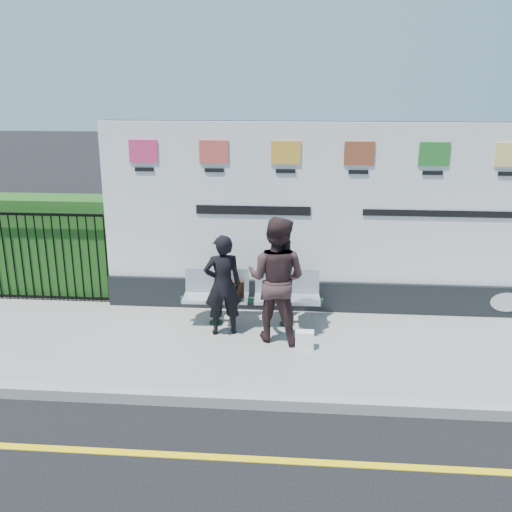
{
  "coord_description": "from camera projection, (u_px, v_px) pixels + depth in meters",
  "views": [
    {
      "loc": [
        -0.33,
        -4.93,
        3.68
      ],
      "look_at": [
        -0.99,
        3.02,
        1.25
      ],
      "focal_mm": 40.0,
      "sensor_mm": 36.0,
      "label": 1
    }
  ],
  "objects": [
    {
      "name": "ground",
      "position": [
        329.0,
        464.0,
        5.75
      ],
      "size": [
        80.0,
        80.0,
        0.0
      ],
      "primitive_type": "plane",
      "color": "black"
    },
    {
      "name": "pavement",
      "position": [
        322.0,
        348.0,
        8.11
      ],
      "size": [
        14.0,
        3.0,
        0.12
      ],
      "primitive_type": "cube",
      "color": "gray",
      "rests_on": "ground"
    },
    {
      "name": "kerb",
      "position": [
        326.0,
        404.0,
        6.68
      ],
      "size": [
        14.0,
        0.18,
        0.14
      ],
      "primitive_type": "cube",
      "color": "gray",
      "rests_on": "ground"
    },
    {
      "name": "yellow_line",
      "position": [
        329.0,
        463.0,
        5.74
      ],
      "size": [
        14.0,
        0.1,
        0.01
      ],
      "primitive_type": "cube",
      "color": "yellow",
      "rests_on": "ground"
    },
    {
      "name": "billboard",
      "position": [
        355.0,
        233.0,
        8.96
      ],
      "size": [
        8.0,
        0.3,
        3.0
      ],
      "color": "black",
      "rests_on": "pavement"
    },
    {
      "name": "hedge",
      "position": [
        57.0,
        245.0,
        9.93
      ],
      "size": [
        2.35,
        0.7,
        1.7
      ],
      "primitive_type": "cube",
      "color": "#1F4D17",
      "rests_on": "pavement"
    },
    {
      "name": "railing",
      "position": [
        47.0,
        257.0,
        9.52
      ],
      "size": [
        2.05,
        0.06,
        1.54
      ],
      "primitive_type": null,
      "color": "black",
      "rests_on": "pavement"
    },
    {
      "name": "bench",
      "position": [
        251.0,
        310.0,
        8.72
      ],
      "size": [
        2.1,
        0.63,
        0.44
      ],
      "primitive_type": null,
      "rotation": [
        0.0,
        0.0,
        0.04
      ],
      "color": "#B8BDC2",
      "rests_on": "pavement"
    },
    {
      "name": "woman_left",
      "position": [
        223.0,
        285.0,
        8.25
      ],
      "size": [
        0.62,
        0.49,
        1.51
      ],
      "primitive_type": "imported",
      "rotation": [
        0.0,
        0.0,
        3.41
      ],
      "color": "black",
      "rests_on": "pavement"
    },
    {
      "name": "woman_right",
      "position": [
        277.0,
        279.0,
        8.03
      ],
      "size": [
        1.05,
        0.92,
        1.81
      ],
      "primitive_type": "imported",
      "rotation": [
        0.0,
        0.0,
        2.83
      ],
      "color": "#322021",
      "rests_on": "pavement"
    },
    {
      "name": "handbag_brown",
      "position": [
        233.0,
        289.0,
        8.63
      ],
      "size": [
        0.33,
        0.15,
        0.25
      ],
      "primitive_type": "cube",
      "rotation": [
        0.0,
        0.0,
        0.04
      ],
      "color": "black",
      "rests_on": "bench"
    },
    {
      "name": "carrier_bag_white",
      "position": [
        304.0,
        340.0,
        7.94
      ],
      "size": [
        0.26,
        0.15,
        0.26
      ],
      "primitive_type": "cube",
      "color": "silver",
      "rests_on": "pavement"
    }
  ]
}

